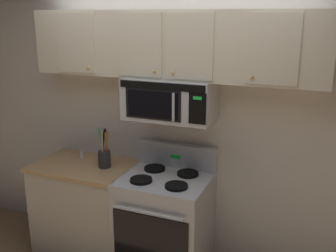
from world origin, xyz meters
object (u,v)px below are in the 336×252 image
object	(u,v)px
over_range_microwave	(170,99)
salt_shaker	(82,154)
stove_range	(165,222)
utensil_crock_charcoal	(104,156)

from	to	relation	value
over_range_microwave	salt_shaker	size ratio (longest dim) A/B	8.24
over_range_microwave	salt_shaker	world-z (taller)	over_range_microwave
stove_range	utensil_crock_charcoal	bearing A→B (deg)	178.40
over_range_microwave	utensil_crock_charcoal	world-z (taller)	over_range_microwave
stove_range	over_range_microwave	bearing A→B (deg)	90.14
stove_range	over_range_microwave	distance (m)	1.11
stove_range	utensil_crock_charcoal	size ratio (longest dim) A/B	2.91
stove_range	over_range_microwave	size ratio (longest dim) A/B	1.47
salt_shaker	stove_range	bearing A→B (deg)	-7.93
utensil_crock_charcoal	salt_shaker	size ratio (longest dim) A/B	4.18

